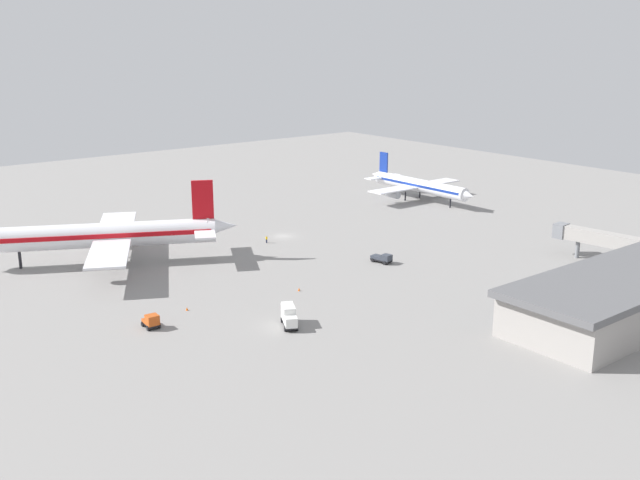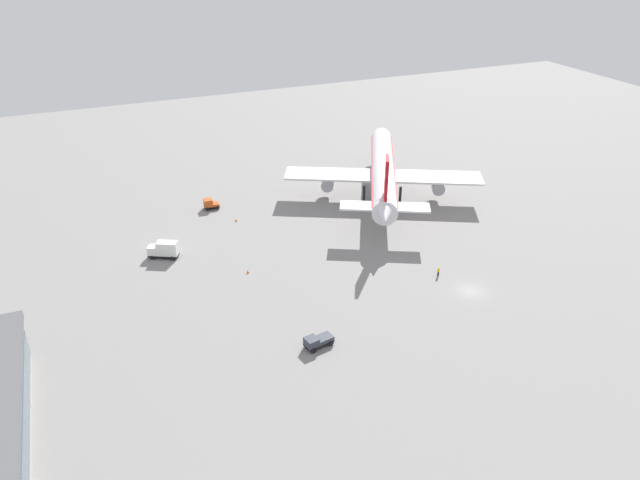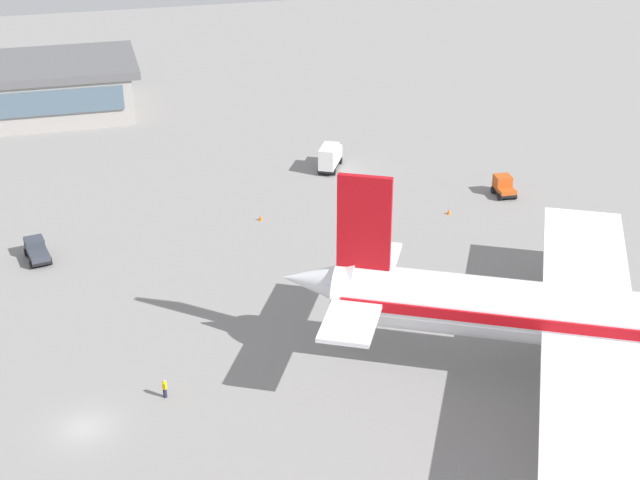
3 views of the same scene
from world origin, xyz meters
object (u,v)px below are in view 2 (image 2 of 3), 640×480
at_px(pushback_tractor, 317,341).
at_px(ground_crew_worker, 438,272).
at_px(safety_cone_near_gate, 248,272).
at_px(safety_cone_mid_apron, 236,220).
at_px(catering_truck, 164,250).
at_px(baggage_tug, 210,204).
at_px(airplane_at_gate, 383,171).

bearing_deg(pushback_tractor, ground_crew_worker, -170.89).
distance_m(pushback_tractor, ground_crew_worker, 29.44).
bearing_deg(pushback_tractor, safety_cone_near_gate, -92.85).
height_order(safety_cone_near_gate, safety_cone_mid_apron, same).
relative_size(ground_crew_worker, safety_cone_near_gate, 2.78).
height_order(catering_truck, ground_crew_worker, catering_truck).
xyz_separation_m(ground_crew_worker, safety_cone_near_gate, (-14.12, -31.09, -0.55)).
relative_size(pushback_tractor, ground_crew_worker, 2.80).
bearing_deg(baggage_tug, airplane_at_gate, 170.85).
xyz_separation_m(catering_truck, ground_crew_worker, (25.67, 43.82, -0.85)).
bearing_deg(catering_truck, safety_cone_mid_apron, -122.59).
xyz_separation_m(airplane_at_gate, ground_crew_worker, (35.02, -7.31, -5.24)).
relative_size(pushback_tractor, safety_cone_mid_apron, 7.80).
bearing_deg(ground_crew_worker, safety_cone_near_gate, -125.66).
height_order(baggage_tug, pushback_tractor, baggage_tug).
distance_m(catering_truck, baggage_tug, 22.10).
xyz_separation_m(baggage_tug, safety_cone_near_gate, (29.36, -0.34, -0.86)).
distance_m(catering_truck, pushback_tractor, 39.25).
distance_m(ground_crew_worker, safety_cone_near_gate, 34.15).
height_order(pushback_tractor, ground_crew_worker, pushback_tractor).
distance_m(airplane_at_gate, safety_cone_mid_apron, 35.05).
distance_m(airplane_at_gate, safety_cone_near_gate, 44.10).
height_order(airplane_at_gate, ground_crew_worker, airplane_at_gate).
bearing_deg(pushback_tractor, catering_truck, -76.61).
relative_size(catering_truck, safety_cone_mid_apron, 9.74).
bearing_deg(safety_cone_near_gate, pushback_tractor, 8.08).
xyz_separation_m(safety_cone_near_gate, safety_cone_mid_apron, (-21.09, 3.84, 0.00)).
height_order(catering_truck, safety_cone_mid_apron, catering_truck).
xyz_separation_m(pushback_tractor, safety_cone_near_gate, (-24.21, -3.44, -0.67)).
bearing_deg(safety_cone_near_gate, ground_crew_worker, 65.57).
distance_m(safety_cone_near_gate, safety_cone_mid_apron, 21.44).
distance_m(ground_crew_worker, safety_cone_mid_apron, 44.53).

